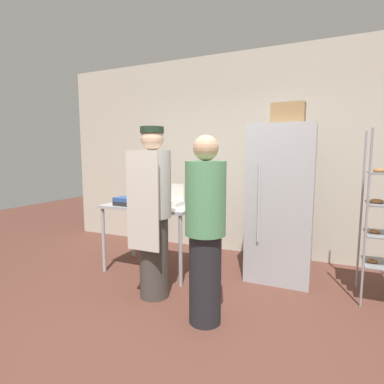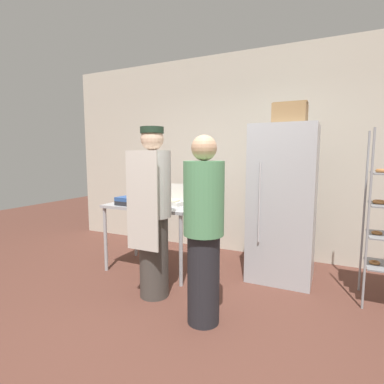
% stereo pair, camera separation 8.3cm
% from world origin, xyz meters
% --- Properties ---
extents(ground_plane, '(14.00, 14.00, 0.00)m').
position_xyz_m(ground_plane, '(0.00, 0.00, 0.00)').
color(ground_plane, brown).
extents(back_wall, '(6.40, 0.12, 2.99)m').
position_xyz_m(back_wall, '(0.00, 2.41, 1.49)').
color(back_wall, beige).
rests_on(back_wall, ground_plane).
extents(refrigerator, '(0.73, 0.69, 1.84)m').
position_xyz_m(refrigerator, '(0.62, 1.58, 0.92)').
color(refrigerator, '#ADAFB5').
rests_on(refrigerator, ground_plane).
extents(prep_counter, '(1.17, 0.73, 0.86)m').
position_xyz_m(prep_counter, '(-0.91, 1.18, 0.77)').
color(prep_counter, '#ADAFB5').
rests_on(prep_counter, ground_plane).
extents(donut_box, '(0.27, 0.22, 0.26)m').
position_xyz_m(donut_box, '(-0.66, 1.19, 0.91)').
color(donut_box, silver).
rests_on(donut_box, prep_counter).
extents(blender_pitcher, '(0.12, 0.12, 0.28)m').
position_xyz_m(blender_pitcher, '(-1.31, 1.44, 0.99)').
color(blender_pitcher, '#99999E').
rests_on(blender_pitcher, prep_counter).
extents(binder_stack, '(0.29, 0.24, 0.10)m').
position_xyz_m(binder_stack, '(-1.17, 0.98, 0.91)').
color(binder_stack, '#232328').
rests_on(binder_stack, prep_counter).
extents(cardboard_storage_box, '(0.37, 0.35, 0.24)m').
position_xyz_m(cardboard_storage_box, '(0.68, 1.55, 1.95)').
color(cardboard_storage_box, '#937047').
rests_on(cardboard_storage_box, refrigerator).
extents(person_baker, '(0.37, 0.39, 1.77)m').
position_xyz_m(person_baker, '(-0.51, 0.52, 0.92)').
color(person_baker, '#47423D').
rests_on(person_baker, ground_plane).
extents(person_customer, '(0.35, 0.35, 1.65)m').
position_xyz_m(person_customer, '(0.16, 0.28, 0.84)').
color(person_customer, '#232328').
rests_on(person_customer, ground_plane).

